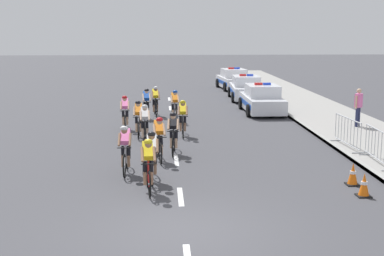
{
  "coord_description": "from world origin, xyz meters",
  "views": [
    {
      "loc": [
        -0.46,
        -11.15,
        4.35
      ],
      "look_at": [
        0.53,
        6.38,
        1.1
      ],
      "focal_mm": 50.28,
      "sensor_mm": 36.0,
      "label": 1
    }
  ],
  "objects_px": {
    "cyclist_sixth": "(145,123)",
    "traffic_cone_near": "(353,174)",
    "cyclist_ninth": "(125,112)",
    "cyclist_tenth": "(175,105)",
    "cyclist_second": "(152,155)",
    "cyclist_eleventh": "(146,103)",
    "crowd_barrier_middle": "(378,147)",
    "cyclist_seventh": "(183,117)",
    "cyclist_twelfth": "(155,100)",
    "cyclist_fourth": "(159,138)",
    "crowd_barrier_rear": "(347,133)",
    "cyclist_lead": "(148,164)",
    "police_car_nearest": "(262,100)",
    "traffic_cone_mid": "(364,185)",
    "spectator_closest": "(358,105)",
    "cyclist_fifth": "(174,132)",
    "police_car_second": "(246,89)",
    "cyclist_eighth": "(138,118)",
    "cyclist_third": "(125,148)",
    "police_car_third": "(233,80)"
  },
  "relations": [
    {
      "from": "cyclist_lead",
      "to": "spectator_closest",
      "type": "height_order",
      "value": "spectator_closest"
    },
    {
      "from": "cyclist_sixth",
      "to": "cyclist_eleventh",
      "type": "bearing_deg",
      "value": 90.88
    },
    {
      "from": "cyclist_eleventh",
      "to": "cyclist_fourth",
      "type": "bearing_deg",
      "value": -85.69
    },
    {
      "from": "police_car_second",
      "to": "traffic_cone_near",
      "type": "distance_m",
      "value": 18.69
    },
    {
      "from": "cyclist_sixth",
      "to": "cyclist_eleventh",
      "type": "height_order",
      "value": "same"
    },
    {
      "from": "cyclist_sixth",
      "to": "spectator_closest",
      "type": "relative_size",
      "value": 1.03
    },
    {
      "from": "crowd_barrier_rear",
      "to": "crowd_barrier_middle",
      "type": "bearing_deg",
      "value": -85.81
    },
    {
      "from": "traffic_cone_mid",
      "to": "cyclist_fifth",
      "type": "bearing_deg",
      "value": 133.27
    },
    {
      "from": "police_car_third",
      "to": "traffic_cone_near",
      "type": "height_order",
      "value": "police_car_third"
    },
    {
      "from": "crowd_barrier_middle",
      "to": "cyclist_ninth",
      "type": "bearing_deg",
      "value": 140.88
    },
    {
      "from": "police_car_nearest",
      "to": "traffic_cone_mid",
      "type": "bearing_deg",
      "value": -89.81
    },
    {
      "from": "police_car_second",
      "to": "traffic_cone_mid",
      "type": "height_order",
      "value": "police_car_second"
    },
    {
      "from": "cyclist_sixth",
      "to": "crowd_barrier_middle",
      "type": "bearing_deg",
      "value": -28.47
    },
    {
      "from": "spectator_closest",
      "to": "police_car_nearest",
      "type": "bearing_deg",
      "value": 124.42
    },
    {
      "from": "cyclist_second",
      "to": "cyclist_third",
      "type": "height_order",
      "value": "same"
    },
    {
      "from": "police_car_third",
      "to": "cyclist_sixth",
      "type": "bearing_deg",
      "value": -107.77
    },
    {
      "from": "cyclist_fifth",
      "to": "traffic_cone_mid",
      "type": "xyz_separation_m",
      "value": [
        4.88,
        -5.19,
        -0.48
      ]
    },
    {
      "from": "crowd_barrier_middle",
      "to": "crowd_barrier_rear",
      "type": "height_order",
      "value": "same"
    },
    {
      "from": "cyclist_fourth",
      "to": "crowd_barrier_middle",
      "type": "xyz_separation_m",
      "value": [
        6.99,
        -1.09,
        -0.14
      ]
    },
    {
      "from": "cyclist_eighth",
      "to": "police_car_second",
      "type": "xyz_separation_m",
      "value": [
        6.19,
        11.44,
        -0.11
      ]
    },
    {
      "from": "cyclist_eleventh",
      "to": "traffic_cone_mid",
      "type": "relative_size",
      "value": 2.68
    },
    {
      "from": "cyclist_fourth",
      "to": "police_car_third",
      "type": "relative_size",
      "value": 0.38
    },
    {
      "from": "cyclist_second",
      "to": "cyclist_eleventh",
      "type": "xyz_separation_m",
      "value": [
        -0.45,
        10.96,
        0.0
      ]
    },
    {
      "from": "cyclist_twelfth",
      "to": "crowd_barrier_rear",
      "type": "bearing_deg",
      "value": -49.45
    },
    {
      "from": "cyclist_lead",
      "to": "cyclist_second",
      "type": "bearing_deg",
      "value": 85.43
    },
    {
      "from": "cyclist_eleventh",
      "to": "traffic_cone_mid",
      "type": "bearing_deg",
      "value": -64.6
    },
    {
      "from": "cyclist_ninth",
      "to": "traffic_cone_near",
      "type": "distance_m",
      "value": 11.34
    },
    {
      "from": "spectator_closest",
      "to": "cyclist_ninth",
      "type": "bearing_deg",
      "value": 177.13
    },
    {
      "from": "cyclist_lead",
      "to": "cyclist_fifth",
      "type": "height_order",
      "value": "same"
    },
    {
      "from": "cyclist_seventh",
      "to": "cyclist_eleventh",
      "type": "bearing_deg",
      "value": 110.15
    },
    {
      "from": "cyclist_ninth",
      "to": "cyclist_sixth",
      "type": "bearing_deg",
      "value": -71.45
    },
    {
      "from": "traffic_cone_near",
      "to": "spectator_closest",
      "type": "relative_size",
      "value": 0.38
    },
    {
      "from": "cyclist_eleventh",
      "to": "crowd_barrier_middle",
      "type": "bearing_deg",
      "value": -51.55
    },
    {
      "from": "cyclist_sixth",
      "to": "cyclist_twelfth",
      "type": "relative_size",
      "value": 1.0
    },
    {
      "from": "cyclist_fourth",
      "to": "cyclist_eleventh",
      "type": "xyz_separation_m",
      "value": [
        -0.64,
        8.53,
        0.0
      ]
    },
    {
      "from": "cyclist_seventh",
      "to": "cyclist_twelfth",
      "type": "height_order",
      "value": "same"
    },
    {
      "from": "cyclist_lead",
      "to": "police_car_second",
      "type": "relative_size",
      "value": 0.38
    },
    {
      "from": "cyclist_lead",
      "to": "cyclist_sixth",
      "type": "relative_size",
      "value": 1.0
    },
    {
      "from": "cyclist_eleventh",
      "to": "cyclist_lead",
      "type": "bearing_deg",
      "value": -88.25
    },
    {
      "from": "cyclist_ninth",
      "to": "cyclist_fourth",
      "type": "bearing_deg",
      "value": -75.55
    },
    {
      "from": "cyclist_eighth",
      "to": "police_car_second",
      "type": "bearing_deg",
      "value": 61.58
    },
    {
      "from": "cyclist_sixth",
      "to": "traffic_cone_near",
      "type": "xyz_separation_m",
      "value": [
        6.02,
        -6.13,
        -0.48
      ]
    },
    {
      "from": "cyclist_eleventh",
      "to": "police_car_second",
      "type": "distance_m",
      "value": 9.24
    },
    {
      "from": "cyclist_third",
      "to": "police_car_nearest",
      "type": "xyz_separation_m",
      "value": [
        6.35,
        11.68,
        -0.11
      ]
    },
    {
      "from": "cyclist_lead",
      "to": "police_car_third",
      "type": "relative_size",
      "value": 0.38
    },
    {
      "from": "cyclist_seventh",
      "to": "crowd_barrier_rear",
      "type": "xyz_separation_m",
      "value": [
        5.86,
        -2.89,
        -0.14
      ]
    },
    {
      "from": "cyclist_twelfth",
      "to": "cyclist_tenth",
      "type": "bearing_deg",
      "value": -61.26
    },
    {
      "from": "police_car_nearest",
      "to": "traffic_cone_mid",
      "type": "height_order",
      "value": "police_car_nearest"
    },
    {
      "from": "cyclist_lead",
      "to": "cyclist_tenth",
      "type": "distance_m",
      "value": 11.31
    },
    {
      "from": "cyclist_tenth",
      "to": "cyclist_second",
      "type": "bearing_deg",
      "value": -95.07
    }
  ]
}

